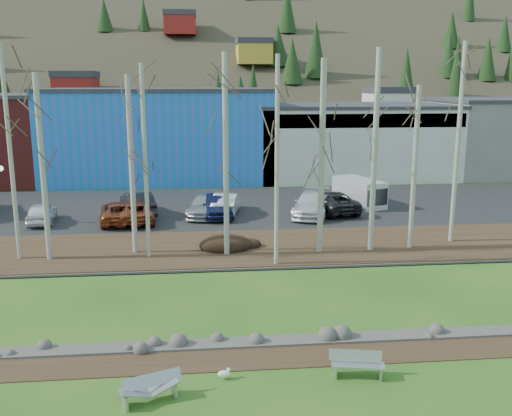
{
  "coord_description": "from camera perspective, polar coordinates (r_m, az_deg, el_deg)",
  "views": [
    {
      "loc": [
        -2.48,
        -15.02,
        8.83
      ],
      "look_at": [
        0.4,
        13.47,
        2.5
      ],
      "focal_mm": 40.0,
      "sensor_mm": 36.0,
      "label": 1
    }
  ],
  "objects": [
    {
      "name": "birch_6",
      "position": [
        26.96,
        2.1,
        4.55
      ],
      "size": [
        0.21,
        0.21,
        9.94
      ],
      "color": "beige",
      "rests_on": "far_bank"
    },
    {
      "name": "birch_1",
      "position": [
        30.23,
        -23.35,
        4.96
      ],
      "size": [
        0.22,
        0.22,
        10.53
      ],
      "color": "beige",
      "rests_on": "far_bank"
    },
    {
      "name": "building_grey",
      "position": [
        62.25,
        23.74,
        6.65
      ],
      "size": [
        14.28,
        12.24,
        7.3
      ],
      "color": "slate",
      "rests_on": "ground"
    },
    {
      "name": "river",
      "position": [
        24.04,
        0.57,
        -9.08
      ],
      "size": [
        80.0,
        8.0,
        0.9
      ],
      "primitive_type": null,
      "color": "#112231",
      "rests_on": "ground"
    },
    {
      "name": "hillside",
      "position": [
        99.43,
        -4.53,
        17.43
      ],
      "size": [
        160.0,
        72.0,
        35.0
      ],
      "primitive_type": null,
      "color": "#312D1E",
      "rests_on": "ground"
    },
    {
      "name": "car_5",
      "position": [
        38.51,
        -2.98,
        0.5
      ],
      "size": [
        2.27,
        4.57,
        1.44
      ],
      "primitive_type": "imported",
      "rotation": [
        0.0,
        0.0,
        2.96
      ],
      "color": "silver",
      "rests_on": "parking_lot"
    },
    {
      "name": "birch_9",
      "position": [
        32.83,
        19.53,
        6.01
      ],
      "size": [
        0.25,
        0.25,
        10.79
      ],
      "color": "beige",
      "rests_on": "far_bank"
    },
    {
      "name": "car_2",
      "position": [
        37.11,
        -13.56,
        -0.37
      ],
      "size": [
        2.85,
        5.07,
        1.34
      ],
      "primitive_type": "imported",
      "rotation": [
        0.0,
        0.0,
        3.28
      ],
      "color": "brown",
      "rests_on": "parking_lot"
    },
    {
      "name": "birch_3",
      "position": [
        28.65,
        -11.01,
        4.44
      ],
      "size": [
        0.21,
        0.21,
        9.59
      ],
      "color": "beige",
      "rests_on": "far_bank"
    },
    {
      "name": "car_3",
      "position": [
        38.02,
        -5.08,
        0.27
      ],
      "size": [
        2.87,
        5.06,
        1.38
      ],
      "primitive_type": "imported",
      "rotation": [
        0.0,
        0.0,
        -0.21
      ],
      "color": "#989BA0",
      "rests_on": "parking_lot"
    },
    {
      "name": "far_bank_rocks",
      "position": [
        27.88,
        -0.37,
        -6.0
      ],
      "size": [
        80.0,
        0.8,
        0.46
      ],
      "primitive_type": null,
      "color": "#47423D",
      "rests_on": "ground"
    },
    {
      "name": "car_4",
      "position": [
        37.65,
        -4.07,
        0.28
      ],
      "size": [
        2.34,
        4.68,
        1.53
      ],
      "primitive_type": "imported",
      "rotation": [
        0.0,
        0.0,
        0.12
      ],
      "color": "navy",
      "rests_on": "parking_lot"
    },
    {
      "name": "van_white",
      "position": [
        41.55,
        10.41,
        1.52
      ],
      "size": [
        3.16,
        4.71,
        1.9
      ],
      "rotation": [
        0.0,
        0.0,
        0.34
      ],
      "color": "silver",
      "rests_on": "parking_lot"
    },
    {
      "name": "dirt_mound",
      "position": [
        30.47,
        -3.09,
        -3.56
      ],
      "size": [
        2.82,
        1.99,
        0.55
      ],
      "primitive_type": "ellipsoid",
      "color": "black",
      "rests_on": "far_bank"
    },
    {
      "name": "birch_5",
      "position": [
        29.13,
        6.49,
        4.98
      ],
      "size": [
        0.2,
        0.2,
        9.85
      ],
      "color": "beige",
      "rests_on": "far_bank"
    },
    {
      "name": "building_white",
      "position": [
        56.18,
        9.26,
        6.77
      ],
      "size": [
        18.36,
        12.24,
        6.8
      ],
      "color": "#BCBCB8",
      "rests_on": "ground"
    },
    {
      "name": "car_6",
      "position": [
        39.22,
        7.57,
        0.62
      ],
      "size": [
        3.32,
        5.51,
        1.43
      ],
      "primitive_type": "imported",
      "rotation": [
        0.0,
        0.0,
        3.34
      ],
      "color": "black",
      "rests_on": "parking_lot"
    },
    {
      "name": "bench_intact",
      "position": [
        18.33,
        10.08,
        -15.12
      ],
      "size": [
        1.67,
        0.79,
        0.81
      ],
      "rotation": [
        0.0,
        0.0,
        -0.2
      ],
      "color": "#ADAFB1",
      "rests_on": "ground"
    },
    {
      "name": "birch_10",
      "position": [
        29.15,
        6.69,
        4.98
      ],
      "size": [
        0.2,
        0.2,
        9.85
      ],
      "color": "beige",
      "rests_on": "far_bank"
    },
    {
      "name": "dirt_strip",
      "position": [
        19.42,
        2.28,
        -14.54
      ],
      "size": [
        80.0,
        1.8,
        0.03
      ],
      "primitive_type": "cube",
      "color": "#382616",
      "rests_on": "ground"
    },
    {
      "name": "far_bank",
      "position": [
        30.89,
        -0.93,
        -4.0
      ],
      "size": [
        80.0,
        7.0,
        0.15
      ],
      "primitive_type": "cube",
      "color": "#382616",
      "rests_on": "ground"
    },
    {
      "name": "birch_8",
      "position": [
        30.97,
        15.57,
        3.83
      ],
      "size": [
        0.26,
        0.26,
        8.55
      ],
      "color": "beige",
      "rests_on": "far_bank"
    },
    {
      "name": "birch_0",
      "position": [
        29.62,
        -20.56,
        3.71
      ],
      "size": [
        0.27,
        0.27,
        9.15
      ],
      "color": "beige",
      "rests_on": "far_bank"
    },
    {
      "name": "birch_2",
      "position": [
        29.61,
        -12.34,
        4.13
      ],
      "size": [
        0.27,
        0.27,
        9.07
      ],
      "color": "beige",
      "rests_on": "far_bank"
    },
    {
      "name": "parking_lot",
      "position": [
        41.05,
        -2.17,
        0.13
      ],
      "size": [
        80.0,
        14.0,
        0.14
      ],
      "primitive_type": "cube",
      "color": "black",
      "rests_on": "ground"
    },
    {
      "name": "ground",
      "position": [
        17.6,
        3.28,
        -17.66
      ],
      "size": [
        200.0,
        200.0,
        0.0
      ],
      "primitive_type": "plane",
      "color": "#275917",
      "rests_on": "ground"
    },
    {
      "name": "car_1",
      "position": [
        38.89,
        -11.75,
        0.46
      ],
      "size": [
        2.92,
        4.98,
        1.55
      ],
      "primitive_type": "imported",
      "rotation": [
        0.0,
        0.0,
        3.43
      ],
      "color": "black",
      "rests_on": "parking_lot"
    },
    {
      "name": "birch_7",
      "position": [
        29.93,
        11.79,
        5.5
      ],
      "size": [
        0.28,
        0.28,
        10.38
      ],
      "color": "beige",
      "rests_on": "far_bank"
    },
    {
      "name": "birch_4",
      "position": [
        28.59,
        -3.04,
        5.18
      ],
      "size": [
        0.28,
        0.28,
        10.12
      ],
      "color": "beige",
      "rests_on": "far_bank"
    },
    {
      "name": "building_blue",
      "position": [
        54.34,
        -9.54,
        7.36
      ],
      "size": [
        20.4,
        12.24,
        8.3
      ],
      "color": "blue",
      "rests_on": "ground"
    },
    {
      "name": "car_0",
      "position": [
        38.35,
        -20.66,
        -0.44
      ],
      "size": [
        1.96,
        4.02,
        1.32
      ],
      "primitive_type": "imported",
      "rotation": [
        0.0,
        0.0,
        3.25
      ],
      "color": "white",
      "rests_on": "parking_lot"
    },
    {
      "name": "car_7",
      "position": [
        38.09,
        5.6,
        0.41
      ],
      "size": [
        3.75,
        5.74,
        1.55
      ],
      "primitive_type": "imported",
      "rotation": [
        0.0,
        0.0,
        -0.32
      ],
      "color": "silver",
      "rests_on": "parking_lot"
    },
    {
      "name": "car_8",
      "position": [
        36.98,
        -11.98,
        -0.34
      ],
      "size": [
        2.85,
        5.07,
        1.34
      ],
      "primitive_type": "imported",
      "rotation": [
        0.0,
        0.0,
        3.28
      ],
      "color": "brown",
      "rests_on": "parking_lot"
    },
    {
      "name": "seagull",
      "position": [
        18.04,
        -3.18,
        -16.2
      ],
      "size": [
        0.44,
        0.24,
        0.33
      ],
      "rotation": [
        0.0,
        0.0,
        0.44
      ],
      "color": "gold",
      "rests_on": "ground"
    },
    {
      "name": "bench_damaged",
      "position": [
        17.14,
        -10.53,
        -17.3
      ],
      "size": [
        1.76,
        1.11,
        0.75
      ],
      "rotation": [
        0.0,
        0.0,
        0.37
      ],
      "color": "#ADAFB1",
      "rests_on": "ground"
    },
    {
      "name": "near_bank_rocks",
      "position": [
        20.31,
        1.88,
        -13.31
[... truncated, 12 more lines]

